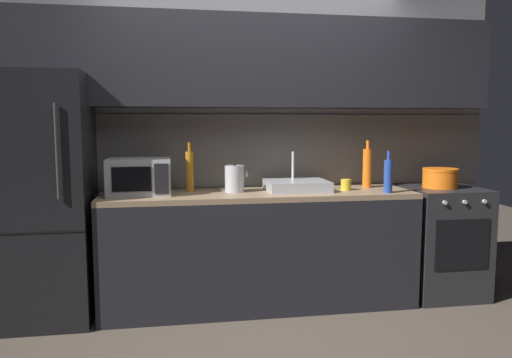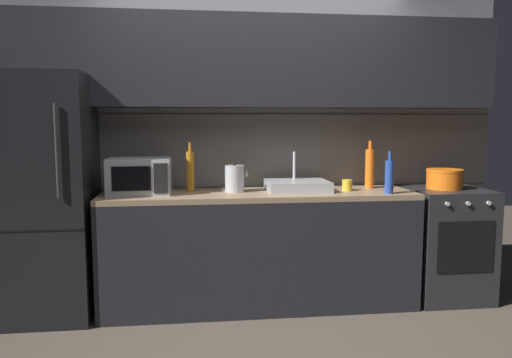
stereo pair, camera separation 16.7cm
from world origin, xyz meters
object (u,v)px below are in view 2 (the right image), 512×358
(refrigerator, at_px, (45,197))
(wine_bottle_orange, at_px, (370,168))
(oven_range, at_px, (445,243))
(microwave, at_px, (140,176))
(wine_bottle_blue, at_px, (389,176))
(mug_yellow, at_px, (347,185))
(kettle, at_px, (235,179))
(wine_bottle_amber, at_px, (190,171))
(cooking_pot, at_px, (444,179))

(refrigerator, relative_size, wine_bottle_orange, 4.60)
(oven_range, xyz_separation_m, microwave, (-2.44, 0.02, 0.58))
(refrigerator, bearing_deg, wine_bottle_blue, -4.57)
(mug_yellow, bearing_deg, kettle, 177.18)
(wine_bottle_amber, bearing_deg, wine_bottle_blue, -12.20)
(kettle, height_order, wine_bottle_blue, wine_bottle_blue)
(oven_range, bearing_deg, cooking_pot, 177.52)
(mug_yellow, xyz_separation_m, cooking_pot, (0.81, 0.00, 0.04))
(microwave, bearing_deg, oven_range, -0.46)
(mug_yellow, bearing_deg, oven_range, 0.18)
(microwave, relative_size, cooking_pot, 1.61)
(microwave, bearing_deg, wine_bottle_orange, 3.37)
(oven_range, relative_size, wine_bottle_blue, 2.81)
(oven_range, xyz_separation_m, mug_yellow, (-0.84, -0.00, 0.49))
(refrigerator, distance_m, oven_range, 3.15)
(mug_yellow, bearing_deg, microwave, 179.20)
(oven_range, bearing_deg, mug_yellow, -179.82)
(microwave, bearing_deg, mug_yellow, -0.80)
(microwave, height_order, cooking_pot, microwave)
(wine_bottle_orange, relative_size, wine_bottle_blue, 1.21)
(wine_bottle_blue, bearing_deg, mug_yellow, 142.87)
(wine_bottle_orange, bearing_deg, mug_yellow, -150.37)
(mug_yellow, bearing_deg, wine_bottle_amber, 174.29)
(microwave, height_order, wine_bottle_blue, wine_bottle_blue)
(kettle, bearing_deg, microwave, -178.30)
(wine_bottle_amber, bearing_deg, refrigerator, -173.60)
(kettle, xyz_separation_m, wine_bottle_orange, (1.11, 0.09, 0.06))
(wine_bottle_orange, bearing_deg, wine_bottle_blue, -84.03)
(microwave, xyz_separation_m, mug_yellow, (1.60, -0.02, -0.09))
(refrigerator, distance_m, wine_bottle_blue, 2.55)
(wine_bottle_amber, bearing_deg, oven_range, -3.32)
(microwave, distance_m, wine_bottle_blue, 1.87)
(oven_range, height_order, wine_bottle_orange, wine_bottle_orange)
(wine_bottle_amber, relative_size, wine_bottle_blue, 1.19)
(kettle, relative_size, cooking_pot, 0.80)
(wine_bottle_amber, distance_m, wine_bottle_orange, 1.45)
(oven_range, xyz_separation_m, wine_bottle_orange, (-0.61, 0.13, 0.61))
(wine_bottle_orange, distance_m, mug_yellow, 0.29)
(refrigerator, xyz_separation_m, cooking_pot, (3.09, 0.00, 0.09))
(refrigerator, relative_size, wine_bottle_amber, 4.68)
(microwave, relative_size, mug_yellow, 5.38)
(microwave, xyz_separation_m, wine_bottle_orange, (1.83, 0.11, 0.03))
(wine_bottle_amber, xyz_separation_m, wine_bottle_orange, (1.45, 0.01, 0.00))
(refrigerator, height_order, microwave, refrigerator)
(microwave, height_order, wine_bottle_orange, wine_bottle_orange)
(kettle, xyz_separation_m, wine_bottle_blue, (1.15, -0.24, 0.03))
(wine_bottle_orange, bearing_deg, microwave, -176.63)
(kettle, bearing_deg, cooking_pot, -1.34)
(kettle, bearing_deg, oven_range, -1.36)
(mug_yellow, relative_size, cooking_pot, 0.30)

